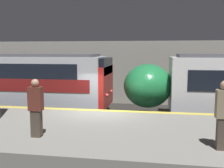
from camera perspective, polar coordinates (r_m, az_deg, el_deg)
name	(u,v)px	position (r m, az deg, el deg)	size (l,w,h in m)	color
ground_plane	(101,135)	(11.19, -2.43, -11.01)	(120.00, 120.00, 0.00)	#282623
platform	(86,143)	(8.76, -5.78, -12.56)	(40.00, 4.90, 1.09)	gray
station_rear_barrier	(121,73)	(17.39, 2.08, 2.51)	(50.00, 0.15, 4.14)	#9E998E
person_waiting	(224,114)	(6.93, 23.13, -5.94)	(0.38, 0.24, 1.71)	#473D33
person_walking	(36,107)	(7.64, -16.23, -4.77)	(0.38, 0.24, 1.65)	#473D33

